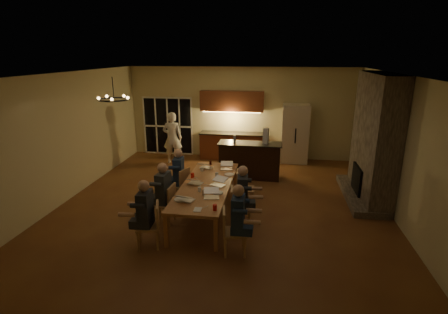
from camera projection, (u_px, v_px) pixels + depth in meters
floor at (221, 208)px, 8.57m from camera, size 9.00×9.00×0.00m
back_wall at (241, 113)px, 12.39m from camera, size 8.00×0.04×3.20m
left_wall at (62, 139)px, 8.68m from camera, size 0.04×9.00×3.20m
right_wall at (405, 152)px, 7.53m from camera, size 0.04×9.00×3.20m
ceiling at (221, 73)px, 7.64m from camera, size 8.00×9.00×0.04m
french_doors at (168, 126)px, 12.89m from camera, size 1.86×0.08×2.10m
fireplace at (375, 139)px, 8.72m from camera, size 0.58×2.50×3.20m
kitchenette at (232, 126)px, 12.25m from camera, size 2.24×0.68×2.40m
refrigerator at (295, 134)px, 11.94m from camera, size 0.90×0.68×2.00m
dining_table at (207, 199)px, 8.17m from camera, size 1.10×3.28×0.75m
bar_island at (250, 160)px, 10.53m from camera, size 1.91×0.72×1.08m
chair_left_near at (148, 226)px, 6.76m from camera, size 0.55×0.55×0.89m
chair_left_mid at (164, 204)px, 7.74m from camera, size 0.47×0.47×0.89m
chair_left_far at (178, 185)px, 8.85m from camera, size 0.56×0.56×0.89m
chair_right_near at (235, 232)px, 6.53m from camera, size 0.51×0.51×0.89m
chair_right_mid at (241, 207)px, 7.55m from camera, size 0.49×0.49×0.89m
chair_right_far at (245, 188)px, 8.61m from camera, size 0.47×0.47×0.89m
person_left_near at (146, 214)px, 6.69m from camera, size 0.63×0.63×1.38m
person_right_near at (238, 220)px, 6.47m from camera, size 0.60×0.60×1.38m
person_left_mid at (164, 193)px, 7.71m from camera, size 0.66×0.66×1.38m
person_right_mid at (242, 196)px, 7.52m from camera, size 0.65×0.65×1.38m
person_left_far at (179, 175)px, 8.80m from camera, size 0.65×0.65×1.38m
standing_person at (172, 138)px, 11.81m from camera, size 0.69×0.49×1.78m
chandelier at (114, 99)px, 7.06m from camera, size 0.62×0.62×0.03m
laptop_a at (186, 195)px, 7.13m from camera, size 0.38×0.35×0.23m
laptop_b at (211, 193)px, 7.26m from camera, size 0.37×0.33×0.23m
laptop_c at (195, 179)px, 8.05m from camera, size 0.37×0.34×0.23m
laptop_d at (218, 181)px, 7.94m from camera, size 0.41×0.39×0.23m
laptop_e at (206, 164)px, 9.16m from camera, size 0.37×0.34×0.23m
laptop_f at (227, 165)px, 9.03m from camera, size 0.35×0.31×0.23m
mug_front at (199, 189)px, 7.60m from camera, size 0.07×0.07×0.10m
mug_mid at (217, 174)px, 8.53m from camera, size 0.08×0.08×0.10m
mug_back at (202, 169)px, 8.91m from camera, size 0.08×0.08×0.10m
redcup_near at (215, 207)px, 6.69m from camera, size 0.08×0.08×0.12m
redcup_mid at (193, 175)px, 8.44m from camera, size 0.08×0.08×0.12m
can_silver at (204, 193)px, 7.41m from camera, size 0.06×0.06×0.12m
can_cola at (211, 163)px, 9.38m from camera, size 0.06×0.06×0.12m
plate_near at (218, 193)px, 7.53m from camera, size 0.23×0.23×0.02m
plate_left at (181, 199)px, 7.19m from camera, size 0.28×0.28×0.02m
plate_far at (229, 175)px, 8.65m from camera, size 0.25×0.25×0.02m
notepad at (198, 210)px, 6.73m from camera, size 0.15×0.21×0.01m
bar_bottle at (235, 139)px, 10.35m from camera, size 0.08×0.08×0.24m
bar_blender at (266, 136)px, 10.25m from camera, size 0.18×0.18×0.46m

